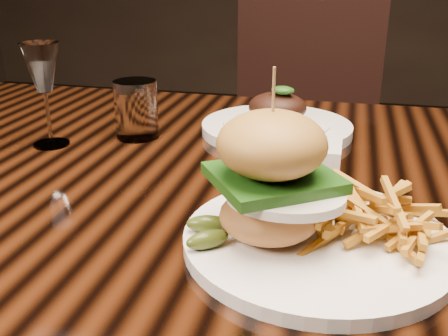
% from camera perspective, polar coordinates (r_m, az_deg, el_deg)
% --- Properties ---
extents(dining_table, '(1.60, 0.90, 0.75)m').
position_cam_1_polar(dining_table, '(0.79, 4.76, -5.88)').
color(dining_table, black).
rests_on(dining_table, ground).
extents(burger_plate, '(0.29, 0.29, 0.19)m').
position_cam_1_polar(burger_plate, '(0.56, 9.27, -4.09)').
color(burger_plate, white).
rests_on(burger_plate, dining_table).
extents(ramekin, '(0.09, 0.09, 0.03)m').
position_cam_1_polar(ramekin, '(0.80, 10.09, 1.38)').
color(ramekin, white).
rests_on(ramekin, dining_table).
extents(wine_glass, '(0.06, 0.06, 0.17)m').
position_cam_1_polar(wine_glass, '(0.90, -19.15, 9.90)').
color(wine_glass, white).
rests_on(wine_glass, dining_table).
extents(water_tumbler, '(0.07, 0.07, 0.10)m').
position_cam_1_polar(water_tumbler, '(0.92, -9.53, 6.31)').
color(water_tumbler, white).
rests_on(water_tumbler, dining_table).
extents(far_dish, '(0.27, 0.27, 0.09)m').
position_cam_1_polar(far_dish, '(0.94, 5.76, 4.81)').
color(far_dish, white).
rests_on(far_dish, dining_table).
extents(chair_far, '(0.47, 0.47, 0.95)m').
position_cam_1_polar(chair_far, '(1.67, 8.41, 3.97)').
color(chair_far, black).
rests_on(chair_far, ground).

